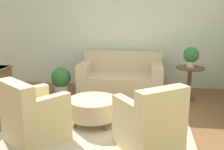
{
  "coord_description": "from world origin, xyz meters",
  "views": [
    {
      "loc": [
        0.78,
        -3.87,
        1.84
      ],
      "look_at": [
        0.15,
        0.55,
        0.75
      ],
      "focal_mm": 42.0,
      "sensor_mm": 36.0,
      "label": 1
    }
  ],
  "objects_px": {
    "armchair_right": "(150,124)",
    "potted_plant_on_side_table": "(191,56)",
    "couch": "(121,79)",
    "side_table": "(189,77)",
    "potted_plant_floor": "(61,80)",
    "ottoman_table": "(93,108)",
    "armchair_left": "(33,117)"
  },
  "relations": [
    {
      "from": "armchair_right",
      "to": "potted_plant_on_side_table",
      "type": "height_order",
      "value": "potted_plant_on_side_table"
    },
    {
      "from": "couch",
      "to": "side_table",
      "type": "xyz_separation_m",
      "value": [
        1.48,
        -0.27,
        0.15
      ]
    },
    {
      "from": "potted_plant_floor",
      "to": "ottoman_table",
      "type": "bearing_deg",
      "value": -54.54
    },
    {
      "from": "ottoman_table",
      "to": "potted_plant_floor",
      "type": "bearing_deg",
      "value": 125.46
    },
    {
      "from": "ottoman_table",
      "to": "side_table",
      "type": "height_order",
      "value": "side_table"
    },
    {
      "from": "couch",
      "to": "armchair_right",
      "type": "bearing_deg",
      "value": -75.0
    },
    {
      "from": "armchair_left",
      "to": "side_table",
      "type": "height_order",
      "value": "armchair_left"
    },
    {
      "from": "armchair_left",
      "to": "potted_plant_on_side_table",
      "type": "relative_size",
      "value": 2.42
    },
    {
      "from": "armchair_right",
      "to": "side_table",
      "type": "bearing_deg",
      "value": 69.83
    },
    {
      "from": "armchair_left",
      "to": "side_table",
      "type": "bearing_deg",
      "value": 41.79
    },
    {
      "from": "armchair_left",
      "to": "ottoman_table",
      "type": "relative_size",
      "value": 1.25
    },
    {
      "from": "side_table",
      "to": "potted_plant_on_side_table",
      "type": "distance_m",
      "value": 0.46
    },
    {
      "from": "ottoman_table",
      "to": "side_table",
      "type": "distance_m",
      "value": 2.31
    },
    {
      "from": "side_table",
      "to": "potted_plant_on_side_table",
      "type": "height_order",
      "value": "potted_plant_on_side_table"
    },
    {
      "from": "armchair_right",
      "to": "side_table",
      "type": "height_order",
      "value": "armchair_right"
    },
    {
      "from": "side_table",
      "to": "ottoman_table",
      "type": "bearing_deg",
      "value": -139.58
    },
    {
      "from": "armchair_right",
      "to": "side_table",
      "type": "xyz_separation_m",
      "value": [
        0.81,
        2.21,
        0.11
      ]
    },
    {
      "from": "couch",
      "to": "armchair_left",
      "type": "distance_m",
      "value": 2.68
    },
    {
      "from": "armchair_right",
      "to": "potted_plant_floor",
      "type": "height_order",
      "value": "armchair_right"
    },
    {
      "from": "ottoman_table",
      "to": "couch",
      "type": "bearing_deg",
      "value": 81.11
    },
    {
      "from": "potted_plant_on_side_table",
      "to": "couch",
      "type": "bearing_deg",
      "value": 169.48
    },
    {
      "from": "armchair_right",
      "to": "potted_plant_on_side_table",
      "type": "relative_size",
      "value": 2.42
    },
    {
      "from": "side_table",
      "to": "potted_plant_on_side_table",
      "type": "bearing_deg",
      "value": 180.0
    },
    {
      "from": "armchair_left",
      "to": "potted_plant_floor",
      "type": "bearing_deg",
      "value": 98.68
    },
    {
      "from": "armchair_right",
      "to": "couch",
      "type": "bearing_deg",
      "value": 105.0
    },
    {
      "from": "armchair_left",
      "to": "potted_plant_on_side_table",
      "type": "distance_m",
      "value": 3.37
    },
    {
      "from": "potted_plant_on_side_table",
      "to": "ottoman_table",
      "type": "bearing_deg",
      "value": -139.58
    },
    {
      "from": "couch",
      "to": "potted_plant_on_side_table",
      "type": "distance_m",
      "value": 1.62
    },
    {
      "from": "ottoman_table",
      "to": "potted_plant_floor",
      "type": "xyz_separation_m",
      "value": [
        -1.05,
        1.48,
        0.06
      ]
    },
    {
      "from": "ottoman_table",
      "to": "side_table",
      "type": "relative_size",
      "value": 1.17
    },
    {
      "from": "ottoman_table",
      "to": "potted_plant_floor",
      "type": "height_order",
      "value": "potted_plant_floor"
    },
    {
      "from": "armchair_left",
      "to": "armchair_right",
      "type": "xyz_separation_m",
      "value": [
        1.66,
        0.0,
        0.0
      ]
    }
  ]
}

